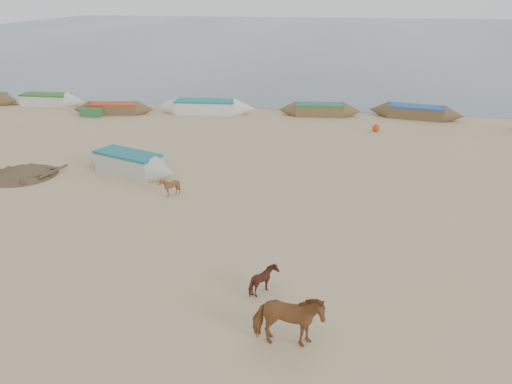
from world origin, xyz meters
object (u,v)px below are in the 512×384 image
cow_adult (288,320)px  calf_right (264,281)px  calf_front (170,187)px  near_canoe (128,163)px

cow_adult → calf_right: (-0.91, 2.09, -0.32)m
calf_front → calf_right: (5.02, -6.40, -0.01)m
cow_adult → calf_front: 10.36m
cow_adult → calf_front: size_ratio=2.09×
cow_adult → calf_right: bearing=20.2°
cow_adult → near_canoe: cow_adult is taller
calf_right → cow_adult: bearing=-148.7°
calf_right → near_canoe: size_ratio=0.15×
calf_front → cow_adult: bearing=30.8°
cow_adult → calf_right: 2.30m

